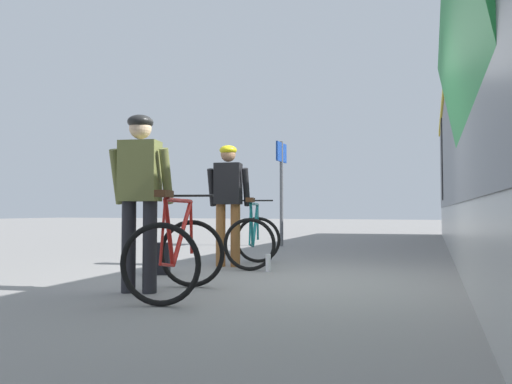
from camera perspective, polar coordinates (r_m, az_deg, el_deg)
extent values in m
plane|color=gray|center=(5.60, 5.39, -10.53)|extent=(80.00, 80.00, 0.00)
cube|color=#238C3D|center=(4.61, 23.60, 10.38)|extent=(0.36, 4.00, 1.68)
cube|color=yellow|center=(7.44, 22.22, 18.49)|extent=(0.04, 20.50, 0.20)
cube|color=black|center=(3.99, 24.05, 19.17)|extent=(0.04, 1.10, 0.80)
cube|color=black|center=(14.35, 21.32, 3.67)|extent=(0.03, 1.10, 2.29)
cylinder|color=#232328|center=(4.92, -14.97, -6.34)|extent=(0.14, 0.14, 0.90)
cylinder|color=#232328|center=(4.83, -12.57, -6.43)|extent=(0.14, 0.14, 0.90)
cube|color=olive|center=(4.88, -13.69, 2.43)|extent=(0.42, 0.31, 0.60)
cylinder|color=olive|center=(5.02, -16.27, 1.76)|extent=(0.14, 0.27, 0.56)
cylinder|color=olive|center=(4.82, -10.66, 1.87)|extent=(0.14, 0.27, 0.56)
sphere|color=beige|center=(4.93, -13.65, 7.42)|extent=(0.22, 0.22, 0.22)
ellipsoid|color=black|center=(4.94, -13.64, 8.11)|extent=(0.30, 0.32, 0.14)
cylinder|color=#935B2D|center=(6.98, -4.24, -5.17)|extent=(0.14, 0.14, 0.90)
cylinder|color=#935B2D|center=(6.93, -2.48, -5.20)|extent=(0.14, 0.14, 0.90)
cube|color=black|center=(6.96, -3.35, 0.99)|extent=(0.41, 0.30, 0.60)
cylinder|color=black|center=(7.06, -5.32, 0.54)|extent=(0.13, 0.27, 0.56)
cylinder|color=black|center=(6.94, -1.19, 0.58)|extent=(0.13, 0.27, 0.56)
sphere|color=#9E7051|center=(7.00, -3.34, 4.51)|extent=(0.22, 0.22, 0.22)
ellipsoid|color=yellow|center=(7.00, -3.34, 5.00)|extent=(0.29, 0.31, 0.14)
torus|color=black|center=(5.13, -7.69, -7.29)|extent=(0.70, 0.21, 0.71)
torus|color=black|center=(4.16, -11.37, -8.45)|extent=(0.70, 0.21, 0.71)
cylinder|color=red|center=(4.77, -8.79, -4.67)|extent=(0.19, 0.64, 0.63)
cylinder|color=red|center=(4.65, -9.17, -1.01)|extent=(0.23, 0.84, 0.04)
cylinder|color=red|center=(4.36, -10.34, -4.89)|extent=(0.10, 0.28, 0.62)
cylinder|color=red|center=(4.33, -10.61, -8.56)|extent=(0.11, 0.36, 0.08)
cylinder|color=red|center=(4.19, -11.07, -4.63)|extent=(0.06, 0.15, 0.56)
cylinder|color=red|center=(5.09, -7.75, -4.22)|extent=(0.05, 0.09, 0.55)
cylinder|color=black|center=(5.06, -7.80, -0.44)|extent=(0.47, 0.13, 0.02)
cube|color=#4C2D19|center=(4.22, -10.91, -0.20)|extent=(0.15, 0.26, 0.06)
torus|color=black|center=(7.46, 0.23, -5.72)|extent=(0.70, 0.22, 0.71)
torus|color=black|center=(6.45, -0.78, -6.27)|extent=(0.70, 0.22, 0.71)
cylinder|color=#197A7F|center=(7.10, -0.09, -3.90)|extent=(0.19, 0.64, 0.63)
cylinder|color=#197A7F|center=(6.98, -0.21, -1.45)|extent=(0.24, 0.84, 0.04)
cylinder|color=#197A7F|center=(6.68, -0.52, -4.00)|extent=(0.10, 0.28, 0.62)
cylinder|color=#197A7F|center=(6.63, -0.58, -6.39)|extent=(0.11, 0.36, 0.08)
cylinder|color=#197A7F|center=(6.50, -0.71, -3.81)|extent=(0.06, 0.15, 0.56)
cylinder|color=#197A7F|center=(7.43, 0.20, -3.62)|extent=(0.05, 0.09, 0.55)
cylinder|color=black|center=(7.40, 0.18, -1.03)|extent=(0.47, 0.14, 0.02)
cube|color=#4C2D19|center=(6.53, -0.68, -0.95)|extent=(0.15, 0.26, 0.06)
cube|color=black|center=(6.23, -11.57, -7.79)|extent=(0.33, 0.27, 0.40)
cylinder|color=silver|center=(6.37, 1.46, -8.47)|extent=(0.07, 0.07, 0.23)
cylinder|color=#338CCC|center=(6.51, -12.61, -8.41)|extent=(0.07, 0.07, 0.20)
cylinder|color=#595B60|center=(10.94, 3.06, -0.19)|extent=(0.08, 0.08, 2.40)
cube|color=#193F99|center=(11.01, 3.05, 4.76)|extent=(0.04, 0.70, 0.44)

